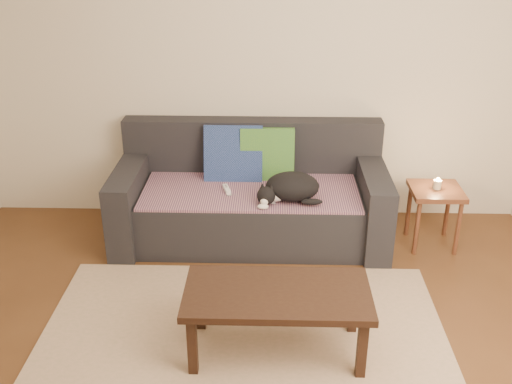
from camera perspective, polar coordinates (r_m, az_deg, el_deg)
ground at (r=3.60m, az=-1.40°, el=-16.14°), size 4.50×4.50×0.00m
back_wall at (r=4.84m, az=-0.33°, el=12.13°), size 4.50×0.04×2.60m
sofa at (r=4.76m, az=-0.47°, el=-0.75°), size 2.10×0.94×0.87m
throw_blanket at (r=4.62m, az=-0.52°, el=0.11°), size 1.66×0.74×0.02m
cushion_navy at (r=4.79m, az=-2.16°, el=3.60°), size 0.46×0.24×0.48m
cushion_green at (r=4.78m, az=1.08°, el=3.57°), size 0.43×0.18×0.44m
cat at (r=4.42m, az=3.27°, el=0.43°), size 0.49×0.36×0.21m
wii_remote_a at (r=4.59m, az=-2.80°, el=0.25°), size 0.08×0.15×0.03m
wii_remote_b at (r=4.46m, az=1.53°, el=-0.49°), size 0.05×0.15×0.03m
side_table at (r=4.77m, az=16.71°, el=-0.62°), size 0.38×0.38×0.48m
candle at (r=4.73m, az=16.89°, el=0.72°), size 0.06×0.06×0.09m
rug at (r=3.71m, az=-1.28°, el=-14.55°), size 2.50×1.80×0.01m
coffee_table at (r=3.47m, az=2.04°, el=-10.15°), size 1.07×0.53×0.43m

